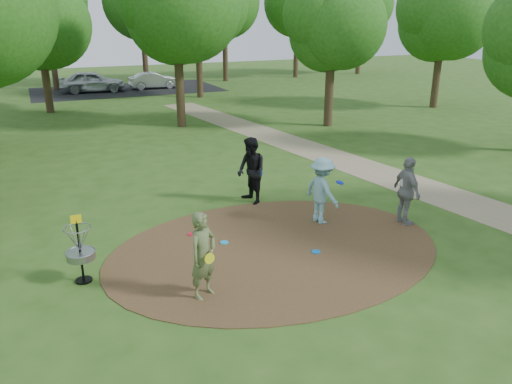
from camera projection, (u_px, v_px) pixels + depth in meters
name	position (u px, v px, depth m)	size (l,w,h in m)	color
ground	(276.00, 249.00, 12.28)	(100.00, 100.00, 0.00)	#2D5119
dirt_clearing	(276.00, 248.00, 12.28)	(8.40, 8.40, 0.02)	#47301C
footpath	(424.00, 189.00, 16.53)	(2.00, 40.00, 0.01)	#8C7A5B
parking_lot	(127.00, 90.00, 38.83)	(14.00, 8.00, 0.01)	black
player_observer_with_disc	(203.00, 255.00, 9.92)	(0.80, 0.71, 1.83)	#59673B
player_throwing_with_disc	(322.00, 191.00, 13.57)	(1.16, 1.30, 1.86)	#7FB4BE
player_walking_with_disc	(251.00, 171.00, 15.01)	(0.88, 1.07, 2.02)	black
player_waiting_with_disc	(407.00, 191.00, 13.44)	(0.60, 1.17, 1.90)	gray
disc_ground_cyan	(224.00, 242.00, 12.56)	(0.22, 0.22, 0.02)	#1C9DE2
disc_ground_blue	(316.00, 252.00, 12.07)	(0.22, 0.22, 0.02)	blue
disc_ground_red	(192.00, 234.00, 13.05)	(0.22, 0.22, 0.02)	red
car_left	(92.00, 82.00, 37.21)	(1.87, 4.65, 1.59)	#AFB4B7
car_right	(154.00, 80.00, 39.14)	(1.34, 3.83, 1.26)	#B2B6BB
disc_golf_basket	(79.00, 244.00, 10.50)	(0.63, 0.63, 1.54)	black
tree_ring	(195.00, 21.00, 18.20)	(37.13, 45.55, 8.99)	#332316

